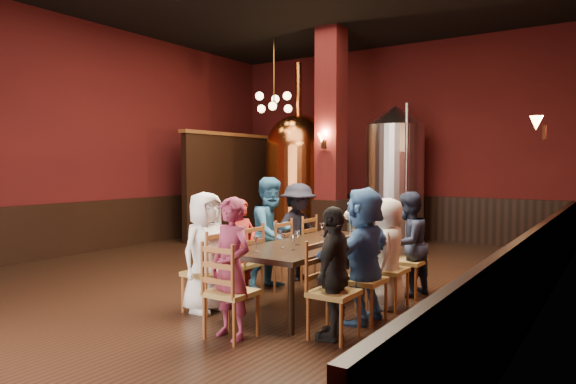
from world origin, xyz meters
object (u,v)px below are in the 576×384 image
Objects in this scene: person_1 at (242,249)px; steel_vessel at (395,175)px; copper_kettle at (298,174)px; dining_table at (312,248)px; person_2 at (272,233)px; rose_vase at (351,219)px; person_0 at (205,252)px.

person_1 is 5.63m from steel_vessel.
dining_table is at bearing -56.06° from copper_kettle.
steel_vessel reaches higher than person_2.
person_1 is at bearing -64.91° from copper_kettle.
copper_kettle reaches higher than rose_vase.
copper_kettle is at bearing 124.30° from dining_table.
copper_kettle is at bearing -171.56° from steel_vessel.
person_0 reaches higher than dining_table.
person_1 reaches higher than dining_table.
person_0 is 3.95× the size of rose_vase.
person_2 reaches higher than person_0.
rose_vase is at bearing -50.09° from copper_kettle.
person_1 is at bearing 3.02° from person_0.
dining_table is 0.92m from person_2.
rose_vase reaches higher than dining_table.
person_2 is 4.96m from steel_vessel.
rose_vase is (0.99, 1.12, 0.34)m from person_1.
dining_table is 0.59× the size of copper_kettle.
person_0 is 1.09× the size of person_1.
person_1 is 0.31× the size of copper_kettle.
person_2 reaches higher than person_1.
dining_table is 1.56× the size of person_2.
copper_kettle reaches higher than dining_table.
copper_kettle is (-2.45, 4.57, 0.73)m from person_2.
person_2 is at bearing -88.04° from steel_vessel.
rose_vase is at bearing -34.07° from person_1.
person_0 reaches higher than rose_vase.
person_2 is at bearing 3.02° from person_0.
steel_vessel is (-0.17, 4.91, 0.72)m from person_2.
person_0 is 6.43m from copper_kettle.
rose_vase is (1.15, -4.45, -0.51)m from steel_vessel.
steel_vessel is (2.28, 0.34, -0.00)m from copper_kettle.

